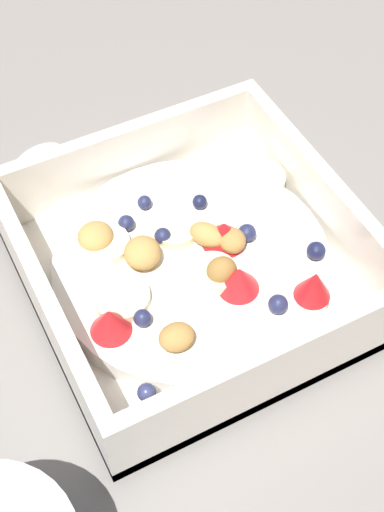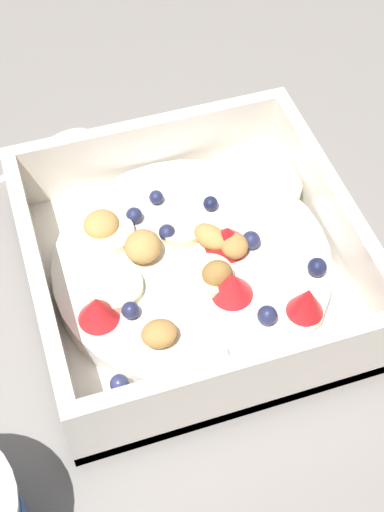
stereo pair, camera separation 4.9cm
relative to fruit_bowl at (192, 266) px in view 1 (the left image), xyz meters
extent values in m
plane|color=gray|center=(-0.01, -0.02, -0.02)|extent=(2.40, 2.40, 0.00)
cube|color=white|center=(0.00, 0.00, -0.02)|extent=(0.21, 0.21, 0.01)
cube|color=white|center=(0.00, -0.10, 0.01)|extent=(0.21, 0.01, 0.06)
cube|color=white|center=(0.00, 0.10, 0.01)|extent=(0.21, 0.01, 0.06)
cube|color=white|center=(-0.10, 0.00, 0.01)|extent=(0.01, 0.19, 0.06)
cube|color=white|center=(0.10, 0.00, 0.01)|extent=(0.01, 0.19, 0.06)
cylinder|color=white|center=(0.00, 0.00, 0.00)|extent=(0.19, 0.19, 0.02)
cylinder|color=#F4EAB7|center=(-0.02, -0.01, 0.01)|extent=(0.04, 0.04, 0.01)
cylinder|color=#F4EAB7|center=(-0.08, 0.02, 0.01)|extent=(0.05, 0.05, 0.01)
cylinder|color=#F7EFC6|center=(0.04, -0.08, 0.01)|extent=(0.05, 0.05, 0.01)
cylinder|color=beige|center=(0.03, 0.00, 0.01)|extent=(0.03, 0.03, 0.01)
cylinder|color=#F7EFC6|center=(0.04, 0.05, 0.01)|extent=(0.04, 0.04, 0.01)
cylinder|color=beige|center=(-0.01, 0.06, 0.01)|extent=(0.04, 0.04, 0.01)
cone|color=red|center=(-0.03, 0.07, 0.02)|extent=(0.04, 0.04, 0.02)
cone|color=red|center=(0.00, -0.03, 0.02)|extent=(0.04, 0.04, 0.02)
cone|color=red|center=(-0.06, -0.06, 0.02)|extent=(0.03, 0.03, 0.02)
cone|color=red|center=(-0.03, -0.01, 0.02)|extent=(0.04, 0.04, 0.02)
sphere|color=#23284C|center=(0.00, -0.04, 0.01)|extent=(0.01, 0.01, 0.01)
sphere|color=navy|center=(-0.08, 0.07, 0.01)|extent=(0.01, 0.01, 0.01)
sphere|color=#23284C|center=(0.02, 0.01, 0.01)|extent=(0.01, 0.01, 0.01)
sphere|color=#23284C|center=(-0.06, -0.03, 0.01)|extent=(0.01, 0.01, 0.01)
sphere|color=#23284C|center=(0.05, 0.03, 0.01)|extent=(0.01, 0.01, 0.01)
sphere|color=#191E3D|center=(0.04, -0.03, 0.01)|extent=(0.01, 0.01, 0.01)
sphere|color=#23284C|center=(-0.03, 0.05, 0.01)|extent=(0.01, 0.01, 0.01)
sphere|color=#191E3D|center=(-0.04, -0.08, 0.01)|extent=(0.01, 0.01, 0.01)
sphere|color=#23284C|center=(0.06, 0.01, 0.01)|extent=(0.01, 0.01, 0.01)
ellipsoid|color=tan|center=(0.01, -0.01, 0.01)|extent=(0.03, 0.03, 0.02)
ellipsoid|color=olive|center=(-0.02, -0.01, 0.02)|extent=(0.02, 0.02, 0.02)
ellipsoid|color=#AD7F42|center=(-0.05, 0.04, 0.01)|extent=(0.02, 0.02, 0.02)
ellipsoid|color=tan|center=(0.04, 0.05, 0.01)|extent=(0.03, 0.03, 0.02)
ellipsoid|color=#AD7F42|center=(0.00, -0.03, 0.01)|extent=(0.03, 0.03, 0.01)
ellipsoid|color=tan|center=(0.01, 0.03, 0.02)|extent=(0.04, 0.04, 0.02)
ellipsoid|color=silver|center=(0.16, 0.05, -0.02)|extent=(0.05, 0.06, 0.01)
camera|label=1|loc=(-0.26, 0.14, 0.40)|focal=50.98mm
camera|label=2|loc=(-0.28, 0.09, 0.40)|focal=50.98mm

